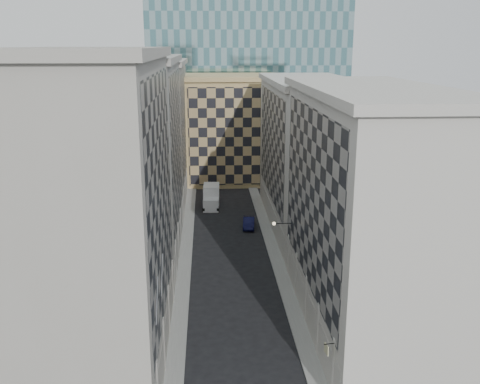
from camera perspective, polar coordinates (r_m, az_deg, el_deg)
name	(u,v)px	position (r m, az deg, el deg)	size (l,w,h in m)	color
sidewalk_west	(185,259)	(62.30, -5.87, -7.10)	(1.50, 100.00, 0.15)	gray
sidewalk_east	(276,257)	(62.73, 3.83, -6.90)	(1.50, 100.00, 0.15)	gray
bldg_left_a	(96,212)	(41.21, -15.14, -2.11)	(10.80, 22.80, 23.70)	#9B968B
bldg_left_b	(134,158)	(62.37, -11.23, 3.53)	(10.80, 22.80, 22.70)	#98958D
bldg_left_c	(153,132)	(83.96, -9.31, 6.29)	(10.80, 22.80, 21.70)	#9B968B
bldg_right_a	(366,210)	(46.59, 13.30, -1.90)	(10.80, 26.80, 20.70)	beige
bldg_right_b	(308,153)	(72.17, 7.22, 4.11)	(10.80, 28.80, 19.70)	beige
tan_block	(232,128)	(96.60, -0.86, 6.84)	(16.80, 14.80, 18.80)	tan
church_tower	(218,28)	(109.59, -2.36, 17.03)	(7.20, 7.20, 51.50)	#302A25
flagpoles_left	(160,287)	(37.24, -8.58, -9.97)	(0.10, 6.33, 2.33)	gray
bracket_lamp	(276,224)	(54.90, 3.83, -3.38)	(1.98, 0.36, 0.36)	black
box_truck	(211,198)	(81.44, -3.08, -0.61)	(2.63, 5.96, 3.22)	white
dark_car	(249,223)	(72.15, 0.94, -3.29)	(1.51, 4.32, 1.42)	#0F1037
shop_sign	(327,349)	(38.47, 9.23, -16.17)	(0.80, 0.70, 0.78)	black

